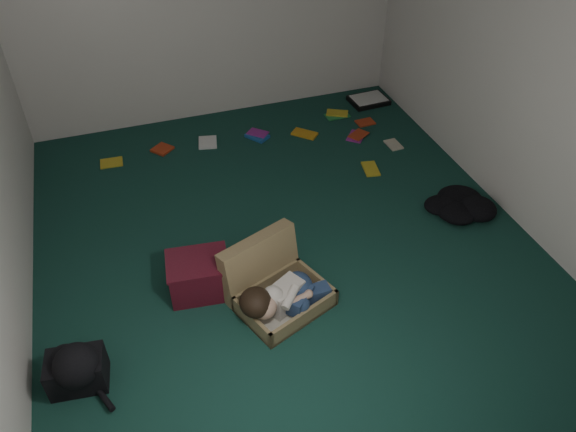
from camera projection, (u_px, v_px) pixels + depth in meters
floor at (282, 237)px, 4.75m from camera, size 4.50×4.50×0.00m
wall_front at (455, 349)px, 2.29m from camera, size 4.50×0.00×4.50m
wall_right at (522, 59)px, 4.42m from camera, size 0.00×4.50×4.50m
suitcase at (274, 285)px, 4.14m from camera, size 0.82×0.81×0.47m
person at (283, 296)px, 4.00m from camera, size 0.71×0.37×0.29m
maroon_bin at (199, 276)px, 4.19m from camera, size 0.49×0.41×0.31m
backpack at (77, 370)px, 3.58m from camera, size 0.49×0.41×0.27m
clothing_pile at (459, 204)px, 4.98m from camera, size 0.50×0.43×0.15m
paper_tray at (369, 100)px, 6.54m from camera, size 0.44×0.34×0.06m
book_scatter at (288, 140)px, 5.90m from camera, size 3.02×1.29×0.02m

